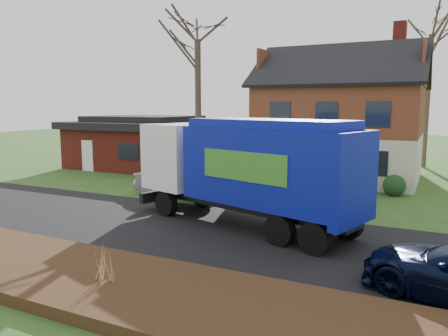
% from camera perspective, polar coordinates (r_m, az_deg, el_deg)
% --- Properties ---
extents(ground, '(120.00, 120.00, 0.00)m').
position_cam_1_polar(ground, '(15.73, -3.24, -8.23)').
color(ground, '#2A501A').
rests_on(ground, ground).
extents(road, '(80.00, 7.00, 0.02)m').
position_cam_1_polar(road, '(15.73, -3.24, -8.19)').
color(road, black).
rests_on(road, ground).
extents(mulch_verge, '(80.00, 3.50, 0.30)m').
position_cam_1_polar(mulch_verge, '(11.63, -16.65, -13.80)').
color(mulch_verge, black).
rests_on(mulch_verge, ground).
extents(main_house, '(12.95, 8.95, 9.26)m').
position_cam_1_polar(main_house, '(27.67, 13.98, 7.07)').
color(main_house, beige).
rests_on(main_house, ground).
extents(ranch_house, '(9.80, 8.20, 3.70)m').
position_cam_1_polar(ranch_house, '(32.68, -10.33, 3.42)').
color(ranch_house, maroon).
rests_on(ranch_house, ground).
extents(garbage_truck, '(9.58, 4.98, 3.97)m').
position_cam_1_polar(garbage_truck, '(15.85, 3.09, 0.37)').
color(garbage_truck, black).
rests_on(garbage_truck, ground).
extents(silver_sedan, '(4.64, 1.84, 1.50)m').
position_cam_1_polar(silver_sedan, '(21.55, -5.86, -1.72)').
color(silver_sedan, '#94979B').
rests_on(silver_sedan, ground).
extents(tree_front_west, '(3.71, 3.71, 11.03)m').
position_cam_1_polar(tree_front_west, '(24.51, -3.49, 19.09)').
color(tree_front_west, '#3E3225').
rests_on(tree_front_west, ground).
extents(tree_back, '(4.02, 4.02, 12.74)m').
position_cam_1_polar(tree_back, '(35.31, 25.61, 17.47)').
color(tree_back, '#443429').
rests_on(tree_back, ground).
extents(grass_clump_mid, '(0.31, 0.25, 0.86)m').
position_cam_1_polar(grass_clump_mid, '(10.89, -15.37, -12.03)').
color(grass_clump_mid, tan).
rests_on(grass_clump_mid, mulch_verge).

